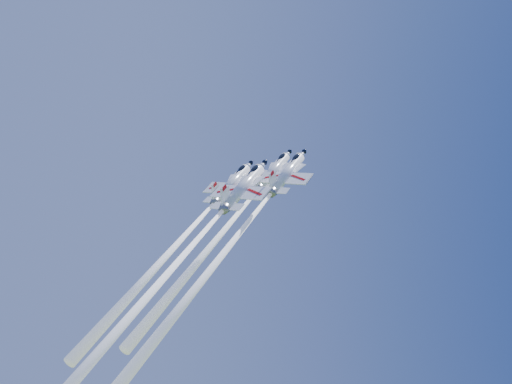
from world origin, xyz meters
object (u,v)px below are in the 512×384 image
object	(u,v)px
jet_left	(185,235)
jet_slot	(161,281)
jet_lead	(230,223)
jet_right	(228,248)

from	to	relation	value
jet_left	jet_slot	bearing A→B (deg)	-64.92
jet_lead	jet_left	xyz separation A→B (m)	(-7.86, 0.08, -2.26)
jet_slot	jet_left	bearing A→B (deg)	115.08
jet_left	jet_right	bearing A→B (deg)	-24.55
jet_left	jet_slot	world-z (taller)	jet_left
jet_right	jet_slot	distance (m)	12.16
jet_left	jet_slot	xyz separation A→B (m)	(-5.91, -16.08, -7.69)
jet_lead	jet_right	size ratio (longest dim) A/B	0.87
jet_right	jet_slot	xyz separation A→B (m)	(-10.44, -3.77, -4.98)
jet_lead	jet_left	bearing A→B (deg)	-135.32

